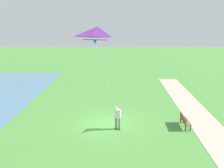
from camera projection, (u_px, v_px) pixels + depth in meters
name	position (u px, v px, depth m)	size (l,w,h in m)	color
ground_plane	(107.00, 124.00, 16.17)	(120.00, 120.00, 0.00)	#4C8E3D
walkway_path	(216.00, 137.00, 14.19)	(2.40, 32.00, 0.02)	#B7AD99
person_kite_flyer	(118.00, 116.00, 15.05)	(0.50, 0.63, 1.83)	#232328
flying_kite	(97.00, 37.00, 10.07)	(1.69, 3.82, 5.23)	purple
park_bench_near_walkway	(185.00, 120.00, 15.58)	(0.50, 1.52, 0.88)	brown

